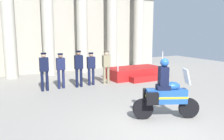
{
  "coord_description": "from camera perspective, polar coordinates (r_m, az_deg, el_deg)",
  "views": [
    {
      "loc": [
        -4.22,
        -4.96,
        2.78
      ],
      "look_at": [
        0.31,
        3.24,
        1.18
      ],
      "focal_mm": 39.03,
      "sensor_mm": 36.0,
      "label": 1
    }
  ],
  "objects": [
    {
      "name": "officer_in_row_0",
      "position": [
        11.25,
        -15.61,
        0.32
      ],
      "size": [
        0.39,
        0.24,
        1.73
      ],
      "rotation": [
        0.0,
        0.0,
        3.1
      ],
      "color": "black",
      "rests_on": "ground_plane"
    },
    {
      "name": "officer_in_row_1",
      "position": [
        11.54,
        -11.92,
        0.49
      ],
      "size": [
        0.39,
        0.24,
        1.66
      ],
      "rotation": [
        0.0,
        0.0,
        3.1
      ],
      "color": "#191E42",
      "rests_on": "ground_plane"
    },
    {
      "name": "officer_in_row_3",
      "position": [
        12.02,
        -4.93,
        0.93
      ],
      "size": [
        0.39,
        0.24,
        1.63
      ],
      "rotation": [
        0.0,
        0.0,
        3.1
      ],
      "color": "#141938",
      "rests_on": "ground_plane"
    },
    {
      "name": "officer_in_row_4",
      "position": [
        12.28,
        -1.36,
        1.28
      ],
      "size": [
        0.39,
        0.24,
        1.68
      ],
      "rotation": [
        0.0,
        0.0,
        3.1
      ],
      "color": "#847A5B",
      "rests_on": "ground_plane"
    },
    {
      "name": "colonnade_backdrop",
      "position": [
        15.96,
        -11.51,
        12.55
      ],
      "size": [
        14.76,
        1.55,
        6.86
      ],
      "color": "#A49F91",
      "rests_on": "ground_plane"
    },
    {
      "name": "ground_plane",
      "position": [
        7.08,
        10.88,
        -13.62
      ],
      "size": [
        28.0,
        28.0,
        0.0
      ],
      "primitive_type": "plane",
      "color": "gray"
    },
    {
      "name": "officer_in_row_2",
      "position": [
        11.67,
        -7.8,
        0.97
      ],
      "size": [
        0.39,
        0.24,
        1.75
      ],
      "rotation": [
        0.0,
        0.0,
        3.1
      ],
      "color": "black",
      "rests_on": "ground_plane"
    },
    {
      "name": "reviewing_stand",
      "position": [
        13.85,
        5.37,
        -0.72
      ],
      "size": [
        3.09,
        2.04,
        1.51
      ],
      "color": "#A51919",
      "rests_on": "ground_plane"
    },
    {
      "name": "motorcycle_with_rider",
      "position": [
        7.71,
        12.15,
        -5.48
      ],
      "size": [
        1.93,
        1.11,
        1.9
      ],
      "rotation": [
        0.0,
        0.0,
        -0.45
      ],
      "color": "black",
      "rests_on": "ground_plane"
    }
  ]
}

